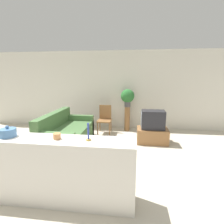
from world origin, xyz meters
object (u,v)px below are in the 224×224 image
object	(u,v)px
couch	(66,134)
potted_plant	(128,96)
decorative_bowl	(8,133)
television	(153,120)
wooden_chair	(105,118)

from	to	relation	value
couch	potted_plant	bearing A→B (deg)	43.67
potted_plant	couch	bearing A→B (deg)	-136.33
decorative_bowl	television	bearing A→B (deg)	47.95
decorative_bowl	potted_plant	bearing A→B (deg)	66.21
television	potted_plant	bearing A→B (deg)	126.08
couch	television	size ratio (longest dim) A/B	2.98
potted_plant	television	bearing A→B (deg)	-53.92
wooden_chair	potted_plant	world-z (taller)	potted_plant
decorative_bowl	wooden_chair	bearing A→B (deg)	75.36
television	potted_plant	distance (m)	1.36
television	wooden_chair	size ratio (longest dim) A/B	0.71
couch	potted_plant	world-z (taller)	potted_plant
couch	potted_plant	size ratio (longest dim) A/B	3.23
television	potted_plant	world-z (taller)	potted_plant
potted_plant	decorative_bowl	xyz separation A→B (m)	(-1.59, -3.60, -0.15)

